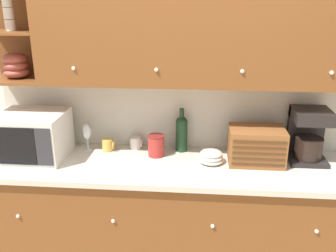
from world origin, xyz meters
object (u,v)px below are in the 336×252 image
(microwave, at_px, (32,136))
(mug_blue_second, at_px, (108,145))
(wine_glass, at_px, (87,133))
(bread_box, at_px, (256,146))
(wine_bottle, at_px, (182,132))
(mug, at_px, (136,143))
(bowl_stack_on_counter, at_px, (211,157))
(coffee_maker, at_px, (308,134))
(storage_canister, at_px, (156,146))

(microwave, height_order, mug_blue_second, microwave)
(wine_glass, distance_m, bread_box, 1.26)
(microwave, bearing_deg, mug_blue_second, 17.16)
(microwave, distance_m, wine_bottle, 1.09)
(mug_blue_second, xyz_separation_m, bread_box, (1.09, -0.11, 0.08))
(microwave, relative_size, mug, 5.03)
(bowl_stack_on_counter, relative_size, bread_box, 0.46)
(mug, height_order, wine_bottle, wine_bottle)
(wine_glass, height_order, coffee_maker, coffee_maker)
(microwave, relative_size, bread_box, 1.26)
(mug_blue_second, relative_size, wine_bottle, 0.28)
(mug, height_order, coffee_maker, coffee_maker)
(bread_box, bearing_deg, mug, 168.97)
(mug_blue_second, xyz_separation_m, wine_bottle, (0.56, 0.05, 0.11))
(wine_glass, xyz_separation_m, bowl_stack_on_counter, (0.94, -0.15, -0.10))
(wine_glass, xyz_separation_m, mug, (0.36, 0.06, -0.10))
(storage_canister, bearing_deg, wine_bottle, 32.45)
(storage_canister, bearing_deg, bowl_stack_on_counter, -12.58)
(coffee_maker, bearing_deg, mug, 175.87)
(microwave, height_order, wine_glass, microwave)
(mug, bearing_deg, mug_blue_second, -163.27)
(microwave, distance_m, mug_blue_second, 0.55)
(wine_glass, relative_size, storage_canister, 1.32)
(microwave, xyz_separation_m, bread_box, (1.61, 0.05, -0.04))
(mug, bearing_deg, wine_glass, -169.84)
(storage_canister, relative_size, bread_box, 0.42)
(mug_blue_second, height_order, bowl_stack_on_counter, bowl_stack_on_counter)
(microwave, height_order, bread_box, microwave)
(wine_glass, distance_m, bowl_stack_on_counter, 0.95)
(microwave, bearing_deg, wine_bottle, 11.17)
(bread_box, bearing_deg, coffee_maker, 12.55)
(mug_blue_second, distance_m, coffee_maker, 1.47)
(wine_bottle, distance_m, bread_box, 0.56)
(microwave, distance_m, mug, 0.76)
(microwave, distance_m, wine_glass, 0.39)
(bowl_stack_on_counter, height_order, coffee_maker, coffee_maker)
(microwave, bearing_deg, wine_glass, 23.48)
(wine_glass, height_order, mug_blue_second, wine_glass)
(bread_box, bearing_deg, bowl_stack_on_counter, -172.81)
(microwave, height_order, mug, microwave)
(wine_glass, xyz_separation_m, mug_blue_second, (0.16, 0.00, -0.10))
(wine_glass, xyz_separation_m, coffee_maker, (1.62, -0.03, 0.05))
(storage_canister, distance_m, coffee_maker, 1.09)
(wine_glass, height_order, bowl_stack_on_counter, wine_glass)
(wine_bottle, bearing_deg, bowl_stack_on_counter, -42.71)
(wine_bottle, height_order, bread_box, wine_bottle)
(microwave, xyz_separation_m, coffee_maker, (1.98, 0.13, 0.03))
(wine_glass, height_order, mug, wine_glass)
(wine_glass, bearing_deg, bowl_stack_on_counter, -9.00)
(wine_glass, relative_size, bowl_stack_on_counter, 1.19)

